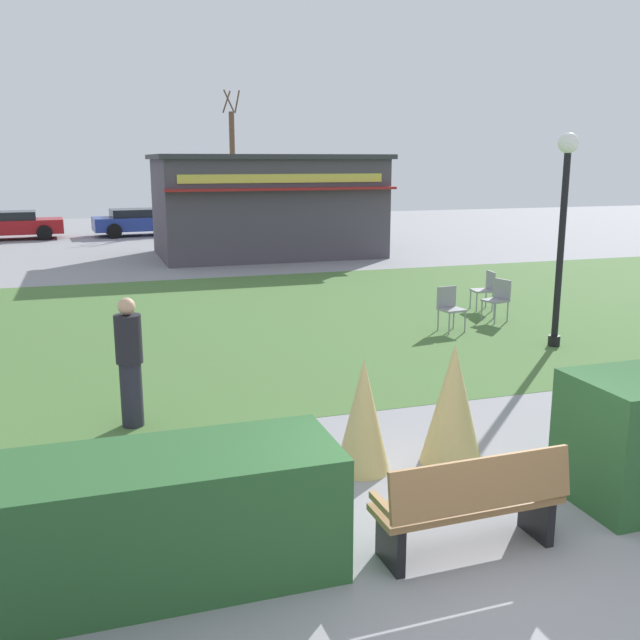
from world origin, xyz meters
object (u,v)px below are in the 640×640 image
object	(u,v)px
person_strolling	(130,362)
parked_car_east_slot	(241,219)
lamppost_mid	(563,214)
parked_car_west_slot	(11,224)
parked_car_center_slot	(140,221)
cafe_chair_west	(449,305)
tree_left_bg	(233,166)
park_bench	(472,503)
cafe_chair_center	(486,287)
cafe_chair_east	(498,296)
food_kiosk	(266,205)

from	to	relation	value
person_strolling	parked_car_east_slot	world-z (taller)	person_strolling
lamppost_mid	person_strolling	xyz separation A→B (m)	(-7.68, -1.78, -1.57)
parked_car_west_slot	parked_car_center_slot	bearing A→B (deg)	-0.01
cafe_chair_west	tree_left_bg	xyz separation A→B (m)	(0.65, 25.10, 2.53)
cafe_chair_west	parked_car_center_slot	world-z (taller)	parked_car_center_slot
park_bench	parked_car_west_slot	distance (m)	29.34
lamppost_mid	cafe_chair_center	world-z (taller)	lamppost_mid
cafe_chair_east	cafe_chair_center	size ratio (longest dim) A/B	1.00
parked_car_center_slot	cafe_chair_center	bearing A→B (deg)	-72.23
parked_car_center_slot	tree_left_bg	world-z (taller)	tree_left_bg
cafe_chair_center	parked_car_east_slot	size ratio (longest dim) A/B	0.21
person_strolling	parked_car_center_slot	xyz separation A→B (m)	(1.93, 24.60, -0.22)
cafe_chair_center	parked_car_center_slot	distance (m)	20.49
person_strolling	parked_car_east_slot	distance (m)	25.46
lamppost_mid	parked_car_west_slot	xyz separation A→B (m)	(-11.20, 22.81, -1.79)
cafe_chair_west	person_strolling	xyz separation A→B (m)	(-6.40, -3.48, 0.33)
cafe_chair_west	parked_car_west_slot	size ratio (longest dim) A/B	0.21
park_bench	cafe_chair_east	xyz separation A→B (m)	(5.24, 8.08, 0.05)
cafe_chair_east	parked_car_west_slot	bearing A→B (deg)	118.84
person_strolling	food_kiosk	bearing A→B (deg)	-144.07
cafe_chair_west	cafe_chair_center	world-z (taller)	same
lamppost_mid	food_kiosk	bearing A→B (deg)	97.45
cafe_chair_center	cafe_chair_east	bearing A→B (deg)	-107.70
parked_car_east_slot	cafe_chair_west	bearing A→B (deg)	-90.48
food_kiosk	cafe_chair_center	xyz separation A→B (m)	(2.40, -11.13, -1.26)
cafe_chair_west	parked_car_east_slot	world-z (taller)	parked_car_east_slot
parked_car_west_slot	parked_car_east_slot	world-z (taller)	same
park_bench	lamppost_mid	size ratio (longest dim) A/B	0.45
park_bench	tree_left_bg	distance (m)	33.08
tree_left_bg	parked_car_west_slot	bearing A→B (deg)	-159.36
parked_car_west_slot	parked_car_center_slot	distance (m)	5.45
person_strolling	tree_left_bg	size ratio (longest dim) A/B	0.25
food_kiosk	cafe_chair_west	world-z (taller)	food_kiosk
person_strolling	cafe_chair_west	bearing A→B (deg)	174.11
cafe_chair_center	tree_left_bg	distance (m)	23.66
food_kiosk	tree_left_bg	xyz separation A→B (m)	(1.26, 12.37, 1.27)
food_kiosk	person_strolling	xyz separation A→B (m)	(-5.79, -16.21, -0.92)
cafe_chair_center	park_bench	bearing A→B (deg)	-121.37
cafe_chair_east	parked_car_center_slot	xyz separation A→B (m)	(-5.90, 20.62, 0.12)
park_bench	parked_car_west_slot	xyz separation A→B (m)	(-6.11, 28.69, 0.16)
person_strolling	cafe_chair_center	bearing A→B (deg)	177.44
lamppost_mid	parked_car_west_slot	size ratio (longest dim) A/B	0.89
park_bench	cafe_chair_center	world-z (taller)	park_bench
park_bench	food_kiosk	bearing A→B (deg)	81.04
cafe_chair_center	person_strolling	bearing A→B (deg)	-148.15
food_kiosk	cafe_chair_center	bearing A→B (deg)	-77.85
tree_left_bg	lamppost_mid	bearing A→B (deg)	-88.66
cafe_chair_east	tree_left_bg	distance (m)	24.74
person_strolling	parked_car_west_slot	xyz separation A→B (m)	(-3.52, 24.60, -0.22)
cafe_chair_west	food_kiosk	bearing A→B (deg)	92.76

